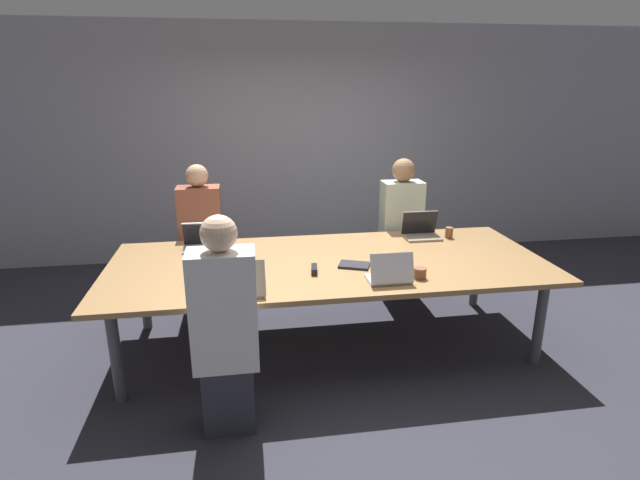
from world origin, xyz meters
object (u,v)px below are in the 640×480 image
at_px(laptop_far_left, 203,241).
at_px(person_far_left, 202,239).
at_px(person_far_right, 401,231).
at_px(person_near_left, 225,330).
at_px(stapler, 314,269).
at_px(laptop_far_right, 421,230).
at_px(cup_near_midright, 420,273).
at_px(cup_far_right, 449,233).
at_px(laptop_near_midright, 390,274).
at_px(bottle_far_left, 231,243).
at_px(laptop_near_left, 239,285).
at_px(bottle_near_left, 197,275).

relative_size(laptop_far_left, person_far_left, 0.24).
height_order(person_far_right, person_far_left, person_far_right).
relative_size(person_near_left, person_far_left, 1.01).
bearing_deg(person_far_right, person_far_left, 178.30).
bearing_deg(stapler, laptop_far_right, 42.02).
relative_size(cup_near_midright, cup_far_right, 0.94).
bearing_deg(laptop_far_left, cup_far_right, -1.05).
bearing_deg(person_far_right, cup_near_midright, -102.16).
height_order(person_near_left, laptop_far_left, person_near_left).
bearing_deg(cup_far_right, cup_near_midright, -123.81).
distance_m(person_far_right, stapler, 1.55).
distance_m(person_near_left, laptop_far_left, 1.46).
bearing_deg(laptop_far_left, person_far_right, 12.31).
distance_m(person_near_left, laptop_near_midright, 1.26).
relative_size(person_far_left, bottle_far_left, 6.13).
distance_m(person_far_right, bottle_far_left, 1.79).
xyz_separation_m(laptop_far_right, bottle_far_left, (-1.74, -0.20, 0.03)).
distance_m(laptop_near_midright, cup_far_right, 1.28).
height_order(laptop_near_left, bottle_far_left, laptop_near_left).
xyz_separation_m(laptop_near_left, laptop_far_right, (1.67, 1.07, -0.00)).
distance_m(laptop_near_left, bottle_far_left, 0.87).
xyz_separation_m(bottle_near_left, stapler, (0.86, 0.16, -0.07)).
bearing_deg(bottle_far_left, person_near_left, -91.42).
bearing_deg(person_near_left, laptop_near_midright, -159.43).
relative_size(person_far_left, stapler, 9.11).
distance_m(cup_near_midright, person_far_right, 1.41).
bearing_deg(laptop_near_left, laptop_far_left, -73.85).
height_order(laptop_near_left, person_far_left, person_far_left).
bearing_deg(laptop_near_midright, bottle_near_left, -4.85).
xyz_separation_m(laptop_near_left, bottle_near_left, (-0.29, 0.18, 0.02)).
distance_m(cup_far_right, stapler, 1.53).
height_order(cup_near_midright, stapler, cup_near_midright).
distance_m(cup_far_right, bottle_far_left, 2.00).
xyz_separation_m(laptop_far_right, cup_far_right, (0.26, -0.06, -0.02)).
height_order(person_near_left, bottle_far_left, person_near_left).
bearing_deg(person_near_left, bottle_near_left, -70.40).
bearing_deg(laptop_near_left, laptop_far_right, -147.31).
xyz_separation_m(person_near_left, cup_far_right, (2.02, 1.40, 0.11)).
bearing_deg(bottle_near_left, laptop_far_left, 90.93).
distance_m(laptop_far_right, laptop_far_left, 1.98).
height_order(laptop_near_left, cup_far_right, laptop_near_left).
xyz_separation_m(bottle_near_left, person_far_right, (1.91, 1.30, -0.15)).
distance_m(laptop_near_midright, person_far_left, 2.06).
height_order(cup_near_midright, person_far_right, person_far_right).
bearing_deg(person_far_right, laptop_near_left, -137.53).
height_order(person_far_left, stapler, person_far_left).
distance_m(cup_near_midright, bottle_far_left, 1.58).
relative_size(cup_far_right, bottle_far_left, 0.43).
relative_size(laptop_far_right, cup_far_right, 3.36).
height_order(cup_far_right, bottle_far_left, bottle_far_left).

